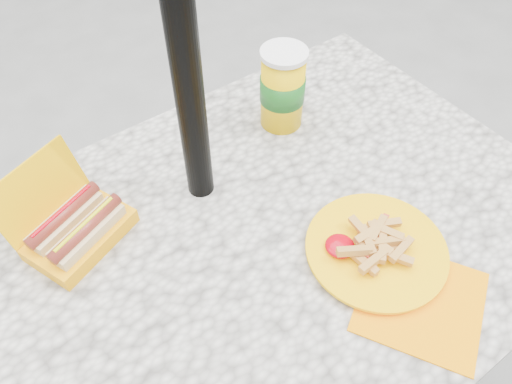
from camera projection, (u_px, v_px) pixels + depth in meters
picnic_table at (249, 274)px, 0.98m from camera, size 1.20×0.80×0.75m
umbrella_pole at (181, 27)px, 0.71m from camera, size 0.05×0.05×2.20m
hotdog_box at (76, 228)px, 0.87m from camera, size 0.22×0.21×0.14m
fries_plate at (378, 253)px, 0.86m from camera, size 0.27×0.37×0.05m
soda_cup at (282, 88)px, 1.03m from camera, size 0.10×0.10×0.18m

